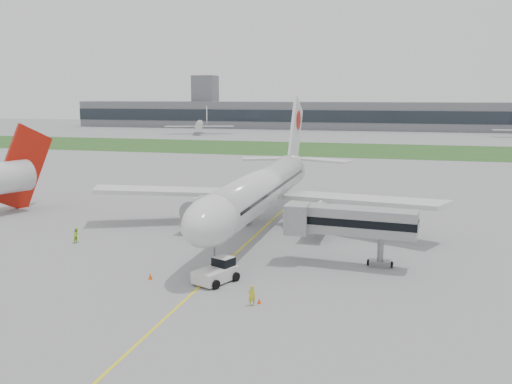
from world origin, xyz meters
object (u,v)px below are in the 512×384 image
(airliner, at_px, (263,187))
(ground_crew_near, at_px, (252,295))
(jet_bridge, at_px, (346,221))
(neighbor_aircraft, at_px, (0,177))
(pushback_tug, at_px, (218,271))

(airliner, relative_size, ground_crew_near, 30.26)
(jet_bridge, distance_m, ground_crew_near, 15.89)
(ground_crew_near, xyz_separation_m, neighbor_aircraft, (-46.56, 26.94, 4.72))
(jet_bridge, relative_size, neighbor_aircraft, 0.79)
(pushback_tug, height_order, ground_crew_near, pushback_tug)
(airliner, height_order, pushback_tug, airliner)
(jet_bridge, bearing_deg, ground_crew_near, -109.43)
(pushback_tug, distance_m, jet_bridge, 14.74)
(jet_bridge, relative_size, ground_crew_near, 7.77)
(pushback_tug, distance_m, neighbor_aircraft, 47.25)
(pushback_tug, xyz_separation_m, ground_crew_near, (4.83, -5.26, -0.14))
(airliner, bearing_deg, neighbor_aircraft, -179.14)
(airliner, bearing_deg, ground_crew_near, -77.71)
(neighbor_aircraft, bearing_deg, ground_crew_near, -9.50)
(airliner, xyz_separation_m, pushback_tug, (1.17, -22.29, -4.63))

